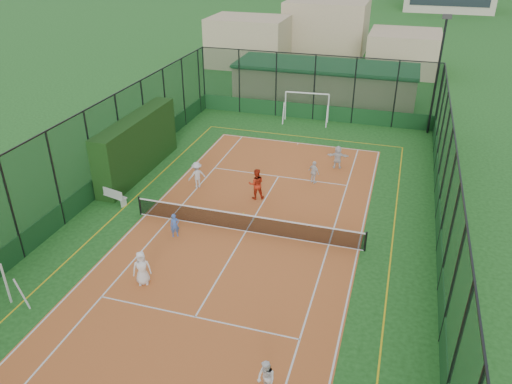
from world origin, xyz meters
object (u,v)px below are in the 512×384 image
futsal_goal_far (307,107)px  coach (256,184)px  floodlight_ne (437,77)px  child_near_left (142,268)px  child_near_mid (175,225)px  child_far_left (197,175)px  child_far_back (338,157)px  child_near_right (266,379)px  clubhouse (325,82)px  child_far_right (314,172)px  white_bench (113,195)px

futsal_goal_far → coach: size_ratio=1.94×
floodlight_ne → child_near_left: floodlight_ne is taller
futsal_goal_far → child_near_mid: 18.11m
child_far_left → child_far_back: size_ratio=1.08×
futsal_goal_far → child_near_mid: futsal_goal_far is taller
child_far_left → floodlight_ne: bearing=-175.2°
child_far_back → coach: (-3.68, -5.22, 0.15)m
child_near_mid → child_near_right: bearing=-82.5°
futsal_goal_far → child_near_right: futsal_goal_far is taller
floodlight_ne → child_near_right: bearing=-101.1°
floodlight_ne → child_near_left: 24.78m
futsal_goal_far → clubhouse: bearing=81.4°
child_far_right → child_far_back: size_ratio=0.94×
futsal_goal_far → child_far_left: (-3.70, -12.82, -0.30)m
clubhouse → child_near_right: size_ratio=11.18×
child_far_right → child_far_back: (1.01, 2.46, 0.04)m
coach → child_near_mid: bearing=37.9°
child_near_right → child_far_left: bearing=160.5°
child_far_back → child_far_left: bearing=28.0°
futsal_goal_far → child_near_left: size_ratio=2.20×
child_far_right → coach: bearing=78.7°
clubhouse → child_far_right: clubhouse is taller
white_bench → floodlight_ne: bearing=58.4°
child_far_left → child_far_right: bearing=161.1°
child_near_left → coach: 8.86m
white_bench → child_near_left: size_ratio=1.12×
clubhouse → child_near_mid: bearing=-97.7°
white_bench → coach: (7.30, 2.74, 0.40)m
clubhouse → white_bench: size_ratio=8.76×
white_bench → futsal_goal_far: size_ratio=0.51×
clubhouse → child_far_back: clubhouse is taller
child_far_back → coach: coach is taller
white_bench → child_far_left: (3.69, 3.00, 0.31)m
white_bench → child_near_left: (4.90, -5.78, 0.30)m
floodlight_ne → white_bench: bearing=-135.9°
clubhouse → coach: 18.59m
child_far_right → child_far_back: bearing=-79.6°
child_near_left → child_far_right: bearing=37.6°
white_bench → child_far_right: 11.39m
child_near_left → child_far_left: 8.87m
child_far_right → coach: coach is taller
floodlight_ne → child_near_mid: 21.77m
white_bench → clubhouse: bearing=84.2°
child_far_left → child_near_right: bearing=80.5°
coach → futsal_goal_far: bearing=-113.7°
floodlight_ne → child_near_mid: (-11.75, -17.99, -3.51)m
clubhouse → white_bench: bearing=-110.1°
child_near_mid → child_far_right: child_far_right is taller
child_far_left → child_far_back: bearing=173.6°
child_near_right → child_far_right: child_far_right is taller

